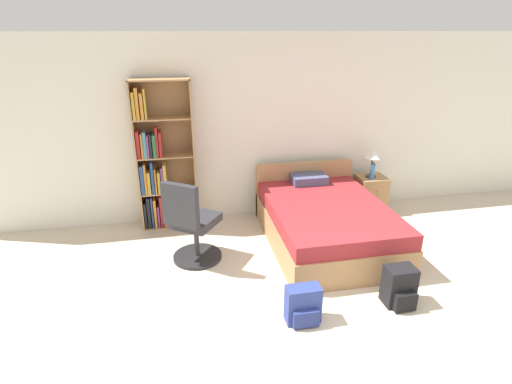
# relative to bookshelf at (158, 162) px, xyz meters

# --- Properties ---
(ground_plane) EXTENTS (14.00, 14.00, 0.00)m
(ground_plane) POSITION_rel_bookshelf_xyz_m (1.69, -3.03, -0.95)
(ground_plane) COLOR beige
(wall_back) EXTENTS (9.00, 0.06, 2.60)m
(wall_back) POSITION_rel_bookshelf_xyz_m (1.69, 0.20, 0.35)
(wall_back) COLOR silver
(wall_back) RESTS_ON ground_plane
(bookshelf) EXTENTS (0.77, 0.29, 2.05)m
(bookshelf) POSITION_rel_bookshelf_xyz_m (0.00, 0.00, 0.00)
(bookshelf) COLOR #AD7F51
(bookshelf) RESTS_ON ground_plane
(bed) EXTENTS (1.45, 2.04, 0.81)m
(bed) POSITION_rel_bookshelf_xyz_m (2.09, -0.91, -0.66)
(bed) COLOR #AD7F51
(bed) RESTS_ON ground_plane
(office_chair) EXTENTS (0.70, 0.72, 1.07)m
(office_chair) POSITION_rel_bookshelf_xyz_m (0.37, -1.08, -0.47)
(office_chair) COLOR #232326
(office_chair) RESTS_ON ground_plane
(nightstand) EXTENTS (0.42, 0.41, 0.56)m
(nightstand) POSITION_rel_bookshelf_xyz_m (3.12, -0.12, -0.67)
(nightstand) COLOR #AD7F51
(nightstand) RESTS_ON ground_plane
(table_lamp) EXTENTS (0.24, 0.24, 0.45)m
(table_lamp) POSITION_rel_bookshelf_xyz_m (3.10, -0.11, -0.04)
(table_lamp) COLOR #333333
(table_lamp) RESTS_ON nightstand
(water_bottle) EXTENTS (0.07, 0.07, 0.25)m
(water_bottle) POSITION_rel_bookshelf_xyz_m (3.06, -0.22, -0.27)
(water_bottle) COLOR teal
(water_bottle) RESTS_ON nightstand
(backpack_black) EXTENTS (0.30, 0.29, 0.42)m
(backpack_black) POSITION_rel_bookshelf_xyz_m (2.38, -2.30, -0.75)
(backpack_black) COLOR black
(backpack_black) RESTS_ON ground_plane
(backpack_blue) EXTENTS (0.33, 0.23, 0.38)m
(backpack_blue) POSITION_rel_bookshelf_xyz_m (1.34, -2.37, -0.77)
(backpack_blue) COLOR navy
(backpack_blue) RESTS_ON ground_plane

